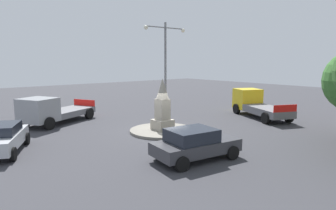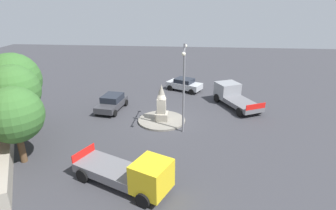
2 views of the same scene
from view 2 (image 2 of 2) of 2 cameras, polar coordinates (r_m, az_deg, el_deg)
The scene contains 12 objects.
ground_plane at distance 24.21m, azimuth -1.33°, elevation -3.38°, with size 80.00×80.00×0.00m, color #38383D.
traffic_island at distance 24.18m, azimuth -1.33°, elevation -3.20°, with size 4.15×4.15×0.16m, color gray.
monument at distance 23.59m, azimuth -1.36°, elevation 0.14°, with size 1.11×1.11×3.24m.
streetlamp at distance 20.83m, azimuth 3.34°, elevation 5.28°, with size 3.58×0.28×7.10m.
car_silver_passing at distance 32.07m, azimuth 3.40°, elevation 4.34°, with size 3.36×4.39×1.44m.
car_dark_grey_parked_right at distance 26.92m, azimuth -11.62°, elevation 0.54°, with size 4.22×2.49×1.46m.
truck_yellow_approaching at distance 15.91m, azimuth -7.58°, elevation -13.99°, with size 4.19×6.21×2.10m.
truck_grey_waiting at distance 28.38m, azimuth 13.38°, elevation 1.94°, with size 6.02×4.45×2.01m.
stone_boundary_wall at distance 22.19m, azimuth -30.60°, elevation -7.37°, with size 12.89×0.70×1.16m, color #9E9687.
tree_near_wall at distance 19.52m, azimuth -29.40°, elevation -1.85°, with size 3.58×3.58×5.16m.
tree_mid_cluster at distance 24.36m, azimuth -29.58°, elevation 4.53°, with size 4.20×4.20×6.33m.
tree_far_corner at distance 22.31m, azimuth -29.57°, elevation 2.56°, with size 3.74×3.74×5.89m.
Camera 2 is at (21.83, 2.63, 10.13)m, focal length 29.23 mm.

